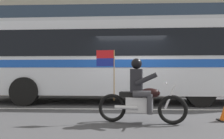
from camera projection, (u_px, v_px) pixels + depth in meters
The scene contains 5 objects.
ground_plane at pixel (131, 106), 8.04m from camera, with size 60.00×60.00×0.00m, color #3D3D3F.
sidewalk_curb at pixel (127, 92), 13.14m from camera, with size 28.00×3.80×0.15m, color #A39E93.
lane_center_stripe at pixel (132, 109), 7.44m from camera, with size 26.60×0.14×0.01m, color silver.
transit_bus at pixel (117, 56), 9.27m from camera, with size 10.83×2.83×3.22m.
motorcycle_with_rider at pixel (140, 95), 5.47m from camera, with size 2.18×0.69×1.78m.
Camera 1 is at (-0.33, -8.07, 1.25)m, focal length 36.37 mm.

